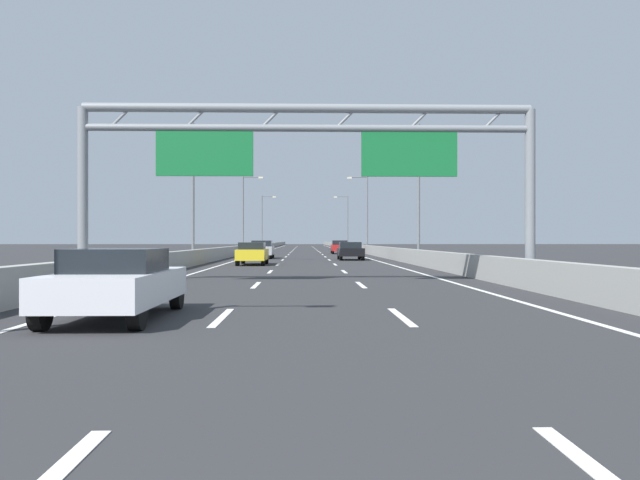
# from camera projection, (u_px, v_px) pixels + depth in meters

# --- Properties ---
(ground_plane) EXTENTS (260.00, 260.00, 0.00)m
(ground_plane) POSITION_uv_depth(u_px,v_px,m) (305.00, 250.00, 100.11)
(ground_plane) COLOR #2D2D30
(lane_dash_left_1) EXTENTS (0.16, 3.00, 0.01)m
(lane_dash_left_1) POSITION_uv_depth(u_px,v_px,m) (222.00, 317.00, 12.60)
(lane_dash_left_1) COLOR white
(lane_dash_left_1) RESTS_ON ground_plane
(lane_dash_left_2) EXTENTS (0.16, 3.00, 0.01)m
(lane_dash_left_2) POSITION_uv_depth(u_px,v_px,m) (256.00, 285.00, 21.59)
(lane_dash_left_2) COLOR white
(lane_dash_left_2) RESTS_ON ground_plane
(lane_dash_left_3) EXTENTS (0.16, 3.00, 0.01)m
(lane_dash_left_3) POSITION_uv_depth(u_px,v_px,m) (270.00, 272.00, 30.59)
(lane_dash_left_3) COLOR white
(lane_dash_left_3) RESTS_ON ground_plane
(lane_dash_left_4) EXTENTS (0.16, 3.00, 0.01)m
(lane_dash_left_4) POSITION_uv_depth(u_px,v_px,m) (278.00, 265.00, 39.59)
(lane_dash_left_4) COLOR white
(lane_dash_left_4) RESTS_ON ground_plane
(lane_dash_left_5) EXTENTS (0.16, 3.00, 0.01)m
(lane_dash_left_5) POSITION_uv_depth(u_px,v_px,m) (283.00, 260.00, 48.59)
(lane_dash_left_5) COLOR white
(lane_dash_left_5) RESTS_ON ground_plane
(lane_dash_left_6) EXTENTS (0.16, 3.00, 0.01)m
(lane_dash_left_6) POSITION_uv_depth(u_px,v_px,m) (286.00, 257.00, 57.58)
(lane_dash_left_6) COLOR white
(lane_dash_left_6) RESTS_ON ground_plane
(lane_dash_left_7) EXTENTS (0.16, 3.00, 0.01)m
(lane_dash_left_7) POSITION_uv_depth(u_px,v_px,m) (288.00, 255.00, 66.58)
(lane_dash_left_7) COLOR white
(lane_dash_left_7) RESTS_ON ground_plane
(lane_dash_left_8) EXTENTS (0.16, 3.00, 0.01)m
(lane_dash_left_8) POSITION_uv_depth(u_px,v_px,m) (290.00, 253.00, 75.58)
(lane_dash_left_8) COLOR white
(lane_dash_left_8) RESTS_ON ground_plane
(lane_dash_left_9) EXTENTS (0.16, 3.00, 0.01)m
(lane_dash_left_9) POSITION_uv_depth(u_px,v_px,m) (292.00, 251.00, 84.57)
(lane_dash_left_9) COLOR white
(lane_dash_left_9) RESTS_ON ground_plane
(lane_dash_left_10) EXTENTS (0.16, 3.00, 0.01)m
(lane_dash_left_10) POSITION_uv_depth(u_px,v_px,m) (293.00, 250.00, 93.57)
(lane_dash_left_10) COLOR white
(lane_dash_left_10) RESTS_ON ground_plane
(lane_dash_left_11) EXTENTS (0.16, 3.00, 0.01)m
(lane_dash_left_11) POSITION_uv_depth(u_px,v_px,m) (294.00, 249.00, 102.57)
(lane_dash_left_11) COLOR white
(lane_dash_left_11) RESTS_ON ground_plane
(lane_dash_left_12) EXTENTS (0.16, 3.00, 0.01)m
(lane_dash_left_12) POSITION_uv_depth(u_px,v_px,m) (295.00, 249.00, 111.56)
(lane_dash_left_12) COLOR white
(lane_dash_left_12) RESTS_ON ground_plane
(lane_dash_left_13) EXTENTS (0.16, 3.00, 0.01)m
(lane_dash_left_13) POSITION_uv_depth(u_px,v_px,m) (295.00, 248.00, 120.56)
(lane_dash_left_13) COLOR white
(lane_dash_left_13) RESTS_ON ground_plane
(lane_dash_left_14) EXTENTS (0.16, 3.00, 0.01)m
(lane_dash_left_14) POSITION_uv_depth(u_px,v_px,m) (296.00, 247.00, 129.56)
(lane_dash_left_14) COLOR white
(lane_dash_left_14) RESTS_ON ground_plane
(lane_dash_left_15) EXTENTS (0.16, 3.00, 0.01)m
(lane_dash_left_15) POSITION_uv_depth(u_px,v_px,m) (296.00, 247.00, 138.56)
(lane_dash_left_15) COLOR white
(lane_dash_left_15) RESTS_ON ground_plane
(lane_dash_left_16) EXTENTS (0.16, 3.00, 0.01)m
(lane_dash_left_16) POSITION_uv_depth(u_px,v_px,m) (297.00, 246.00, 147.55)
(lane_dash_left_16) COLOR white
(lane_dash_left_16) RESTS_ON ground_plane
(lane_dash_left_17) EXTENTS (0.16, 3.00, 0.01)m
(lane_dash_left_17) POSITION_uv_depth(u_px,v_px,m) (297.00, 246.00, 156.55)
(lane_dash_left_17) COLOR white
(lane_dash_left_17) RESTS_ON ground_plane
(lane_dash_right_1) EXTENTS (0.16, 3.00, 0.01)m
(lane_dash_right_1) POSITION_uv_depth(u_px,v_px,m) (401.00, 317.00, 12.69)
(lane_dash_right_1) COLOR white
(lane_dash_right_1) RESTS_ON ground_plane
(lane_dash_right_2) EXTENTS (0.16, 3.00, 0.01)m
(lane_dash_right_2) POSITION_uv_depth(u_px,v_px,m) (361.00, 285.00, 21.69)
(lane_dash_right_2) COLOR white
(lane_dash_right_2) RESTS_ON ground_plane
(lane_dash_right_3) EXTENTS (0.16, 3.00, 0.01)m
(lane_dash_right_3) POSITION_uv_depth(u_px,v_px,m) (344.00, 272.00, 30.68)
(lane_dash_right_3) COLOR white
(lane_dash_right_3) RESTS_ON ground_plane
(lane_dash_right_4) EXTENTS (0.16, 3.00, 0.01)m
(lane_dash_right_4) POSITION_uv_depth(u_px,v_px,m) (335.00, 264.00, 39.68)
(lane_dash_right_4) COLOR white
(lane_dash_right_4) RESTS_ON ground_plane
(lane_dash_right_5) EXTENTS (0.16, 3.00, 0.01)m
(lane_dash_right_5) POSITION_uv_depth(u_px,v_px,m) (329.00, 260.00, 48.68)
(lane_dash_right_5) COLOR white
(lane_dash_right_5) RESTS_ON ground_plane
(lane_dash_right_6) EXTENTS (0.16, 3.00, 0.01)m
(lane_dash_right_6) POSITION_uv_depth(u_px,v_px,m) (325.00, 257.00, 57.67)
(lane_dash_right_6) COLOR white
(lane_dash_right_6) RESTS_ON ground_plane
(lane_dash_right_7) EXTENTS (0.16, 3.00, 0.01)m
(lane_dash_right_7) POSITION_uv_depth(u_px,v_px,m) (322.00, 254.00, 66.67)
(lane_dash_right_7) COLOR white
(lane_dash_right_7) RESTS_ON ground_plane
(lane_dash_right_8) EXTENTS (0.16, 3.00, 0.01)m
(lane_dash_right_8) POSITION_uv_depth(u_px,v_px,m) (320.00, 253.00, 75.67)
(lane_dash_right_8) COLOR white
(lane_dash_right_8) RESTS_ON ground_plane
(lane_dash_right_9) EXTENTS (0.16, 3.00, 0.01)m
(lane_dash_right_9) POSITION_uv_depth(u_px,v_px,m) (319.00, 251.00, 84.67)
(lane_dash_right_9) COLOR white
(lane_dash_right_9) RESTS_ON ground_plane
(lane_dash_right_10) EXTENTS (0.16, 3.00, 0.01)m
(lane_dash_right_10) POSITION_uv_depth(u_px,v_px,m) (317.00, 250.00, 93.66)
(lane_dash_right_10) COLOR white
(lane_dash_right_10) RESTS_ON ground_plane
(lane_dash_right_11) EXTENTS (0.16, 3.00, 0.01)m
(lane_dash_right_11) POSITION_uv_depth(u_px,v_px,m) (316.00, 249.00, 102.66)
(lane_dash_right_11) COLOR white
(lane_dash_right_11) RESTS_ON ground_plane
(lane_dash_right_12) EXTENTS (0.16, 3.00, 0.01)m
(lane_dash_right_12) POSITION_uv_depth(u_px,v_px,m) (315.00, 249.00, 111.66)
(lane_dash_right_12) COLOR white
(lane_dash_right_12) RESTS_ON ground_plane
(lane_dash_right_13) EXTENTS (0.16, 3.00, 0.01)m
(lane_dash_right_13) POSITION_uv_depth(u_px,v_px,m) (314.00, 248.00, 120.65)
(lane_dash_right_13) COLOR white
(lane_dash_right_13) RESTS_ON ground_plane
(lane_dash_right_14) EXTENTS (0.16, 3.00, 0.01)m
(lane_dash_right_14) POSITION_uv_depth(u_px,v_px,m) (313.00, 247.00, 129.65)
(lane_dash_right_14) COLOR white
(lane_dash_right_14) RESTS_ON ground_plane
(lane_dash_right_15) EXTENTS (0.16, 3.00, 0.01)m
(lane_dash_right_15) POSITION_uv_depth(u_px,v_px,m) (313.00, 247.00, 138.65)
(lane_dash_right_15) COLOR white
(lane_dash_right_15) RESTS_ON ground_plane
(lane_dash_right_16) EXTENTS (0.16, 3.00, 0.01)m
(lane_dash_right_16) POSITION_uv_depth(u_px,v_px,m) (312.00, 246.00, 147.65)
(lane_dash_right_16) COLOR white
(lane_dash_right_16) RESTS_ON ground_plane
(lane_dash_right_17) EXTENTS (0.16, 3.00, 0.01)m
(lane_dash_right_17) POSITION_uv_depth(u_px,v_px,m) (312.00, 246.00, 156.64)
(lane_dash_right_17) COLOR white
(lane_dash_right_17) RESTS_ON ground_plane
(edge_line_left) EXTENTS (0.16, 176.00, 0.01)m
(edge_line_left) POSITION_uv_depth(u_px,v_px,m) (267.00, 251.00, 87.98)
(edge_line_left) COLOR white
(edge_line_left) RESTS_ON ground_plane
(edge_line_right) EXTENTS (0.16, 176.00, 0.01)m
(edge_line_right) POSITION_uv_depth(u_px,v_px,m) (343.00, 251.00, 88.25)
(edge_line_right) COLOR white
(edge_line_right) RESTS_ON ground_plane
(barrier_left) EXTENTS (0.45, 220.00, 0.95)m
(barrier_left) POSITION_uv_depth(u_px,v_px,m) (265.00, 246.00, 109.94)
(barrier_left) COLOR #9E9E99
(barrier_left) RESTS_ON ground_plane
(barrier_right) EXTENTS (0.45, 220.00, 0.95)m
(barrier_right) POSITION_uv_depth(u_px,v_px,m) (344.00, 246.00, 110.29)
(barrier_right) COLOR #9E9E99
(barrier_right) RESTS_ON ground_plane
(sign_gantry) EXTENTS (16.16, 0.36, 6.36)m
(sign_gantry) POSITION_uv_depth(u_px,v_px,m) (308.00, 148.00, 22.25)
(sign_gantry) COLOR gray
(sign_gantry) RESTS_ON ground_plane
(streetlamp_left_mid) EXTENTS (2.58, 0.28, 9.50)m
(streetlamp_left_mid) POSITION_uv_depth(u_px,v_px,m) (196.00, 183.00, 42.84)
(streetlamp_left_mid) COLOR slate
(streetlamp_left_mid) RESTS_ON ground_plane
(streetlamp_right_mid) EXTENTS (2.58, 0.28, 9.50)m
(streetlamp_right_mid) POSITION_uv_depth(u_px,v_px,m) (415.00, 184.00, 43.22)
(streetlamp_right_mid) COLOR slate
(streetlamp_right_mid) RESTS_ON ground_plane
(streetlamp_left_far) EXTENTS (2.58, 0.28, 9.50)m
(streetlamp_left_far) POSITION_uv_depth(u_px,v_px,m) (245.00, 209.00, 77.94)
(streetlamp_left_far) COLOR slate
(streetlamp_left_far) RESTS_ON ground_plane
(streetlamp_right_far) EXTENTS (2.58, 0.28, 9.50)m
(streetlamp_right_far) POSITION_uv_depth(u_px,v_px,m) (365.00, 209.00, 78.32)
(streetlamp_right_far) COLOR slate
(streetlamp_right_far) RESTS_ON ground_plane
(streetlamp_left_distant) EXTENTS (2.58, 0.28, 9.50)m
(streetlamp_left_distant) POSITION_uv_depth(u_px,v_px,m) (263.00, 218.00, 113.05)
(streetlamp_left_distant) COLOR slate
(streetlamp_left_distant) RESTS_ON ground_plane
(streetlamp_right_distant) EXTENTS (2.58, 0.28, 9.50)m
(streetlamp_right_distant) POSITION_uv_depth(u_px,v_px,m) (346.00, 219.00, 113.43)
(streetlamp_right_distant) COLOR slate
(streetlamp_right_distant) RESTS_ON ground_plane
(yellow_car) EXTENTS (1.74, 4.61, 1.40)m
(yellow_car) POSITION_uv_depth(u_px,v_px,m) (253.00, 253.00, 39.21)
(yellow_car) COLOR yellow
(yellow_car) RESTS_ON ground_plane
(silver_car) EXTENTS (1.84, 4.44, 1.50)m
(silver_car) POSITION_uv_depth(u_px,v_px,m) (262.00, 249.00, 52.78)
(silver_car) COLOR #A8ADB2
(silver_car) RESTS_ON ground_plane
(black_car) EXTENTS (1.87, 4.12, 1.39)m
(black_car) POSITION_uv_depth(u_px,v_px,m) (350.00, 251.00, 48.88)
(black_car) COLOR black
(black_car) RESTS_ON ground_plane
(red_car) EXTENTS (1.87, 4.47, 1.49)m
(red_car) POSITION_uv_depth(u_px,v_px,m) (340.00, 247.00, 70.64)
(red_car) COLOR red
(red_car) RESTS_ON ground_plane
(white_car) EXTENTS (1.86, 4.47, 1.38)m
(white_car) POSITION_uv_depth(u_px,v_px,m) (117.00, 282.00, 12.43)
(white_car) COLOR silver
(white_car) RESTS_ON ground_plane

